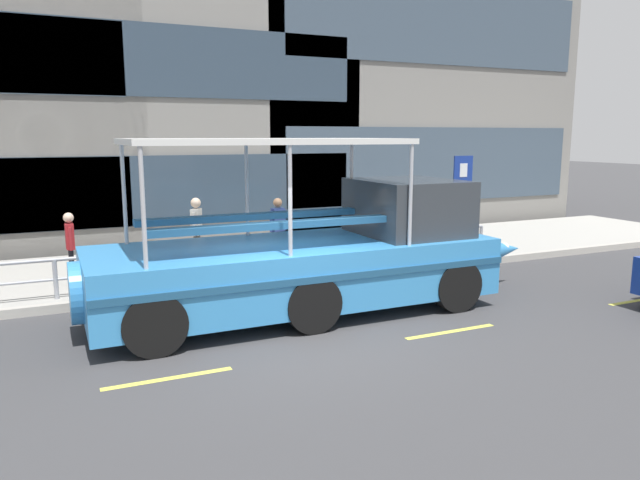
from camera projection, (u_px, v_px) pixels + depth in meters
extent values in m
plane|color=#3D3D3F|center=(301.00, 334.00, 10.11)|extent=(120.00, 120.00, 0.00)
cube|color=#A8A59E|center=(215.00, 265.00, 15.10)|extent=(32.00, 4.80, 0.18)
cube|color=#B2ADA3|center=(245.00, 287.00, 12.87)|extent=(32.00, 0.18, 0.18)
cube|color=#DBD64C|center=(169.00, 378.00, 8.26)|extent=(1.80, 0.12, 0.01)
cube|color=#DBD64C|center=(451.00, 332.00, 10.23)|extent=(1.80, 0.12, 0.01)
cube|color=#2D3D4C|center=(172.00, 190.00, 17.09)|extent=(11.25, 0.06, 1.97)
cube|color=#2D3D4C|center=(166.00, 61.00, 16.46)|extent=(11.25, 0.06, 1.97)
cube|color=#3D4C5B|center=(439.00, 165.00, 20.82)|extent=(11.53, 0.06, 2.57)
cube|color=#3D4C5B|center=(444.00, 25.00, 20.01)|extent=(11.53, 0.06, 2.57)
cylinder|color=#9EA0A8|center=(258.00, 244.00, 13.21)|extent=(12.48, 0.07, 0.07)
cylinder|color=#9EA0A8|center=(259.00, 261.00, 13.27)|extent=(12.48, 0.06, 0.06)
cylinder|color=#9EA0A8|center=(56.00, 279.00, 11.56)|extent=(0.09, 0.09, 0.78)
cylinder|color=#9EA0A8|center=(164.00, 270.00, 12.42)|extent=(0.09, 0.09, 0.78)
cylinder|color=#9EA0A8|center=(259.00, 261.00, 13.27)|extent=(0.09, 0.09, 0.78)
cylinder|color=#9EA0A8|center=(342.00, 253.00, 14.13)|extent=(0.09, 0.09, 0.78)
cylinder|color=#9EA0A8|center=(415.00, 247.00, 14.99)|extent=(0.09, 0.09, 0.78)
cylinder|color=#9EA0A8|center=(481.00, 241.00, 15.84)|extent=(0.09, 0.09, 0.78)
cylinder|color=#4C4F54|center=(460.00, 205.00, 16.05)|extent=(0.08, 0.08, 2.59)
cube|color=navy|center=(463.00, 170.00, 15.84)|extent=(0.60, 0.04, 0.76)
cube|color=white|center=(464.00, 170.00, 15.82)|extent=(0.24, 0.01, 0.36)
cube|color=#388CD1|center=(296.00, 271.00, 11.21)|extent=(7.54, 2.60, 1.09)
cone|color=#388CD1|center=(489.00, 251.00, 13.11)|extent=(1.70, 1.03, 1.03)
cylinder|color=#388CD1|center=(82.00, 292.00, 9.65)|extent=(0.38, 1.03, 1.03)
cube|color=navy|center=(326.00, 279.00, 10.00)|extent=(7.54, 0.04, 0.12)
sphere|color=white|center=(504.00, 247.00, 13.27)|extent=(0.22, 0.22, 0.22)
cube|color=#33383D|center=(407.00, 207.00, 12.03)|extent=(1.88, 2.19, 1.10)
cube|color=silver|center=(266.00, 141.00, 10.56)|extent=(4.90, 2.39, 0.10)
cylinder|color=#B2B2B7|center=(351.00, 186.00, 12.71)|extent=(0.07, 0.07, 1.82)
cylinder|color=#B2B2B7|center=(411.00, 196.00, 10.66)|extent=(0.07, 0.07, 1.82)
cylinder|color=#B2B2B7|center=(247.00, 190.00, 11.75)|extent=(0.07, 0.07, 1.82)
cylinder|color=#B2B2B7|center=(290.00, 201.00, 9.70)|extent=(0.07, 0.07, 1.82)
cylinder|color=#B2B2B7|center=(124.00, 195.00, 10.79)|extent=(0.07, 0.07, 1.82)
cylinder|color=#B2B2B7|center=(143.00, 209.00, 8.74)|extent=(0.07, 0.07, 1.82)
cube|color=navy|center=(256.00, 216.00, 11.36)|extent=(4.51, 0.28, 0.12)
cube|color=navy|center=(279.00, 225.00, 10.24)|extent=(4.51, 0.28, 0.12)
cylinder|color=black|center=(391.00, 262.00, 13.50)|extent=(1.00, 0.28, 1.00)
cylinder|color=black|center=(457.00, 286.00, 11.36)|extent=(1.00, 0.28, 1.00)
cylinder|color=black|center=(266.00, 275.00, 12.26)|extent=(1.00, 0.28, 1.00)
cylinder|color=black|center=(313.00, 304.00, 10.11)|extent=(1.00, 0.28, 1.00)
cylinder|color=black|center=(133.00, 288.00, 11.17)|extent=(1.00, 0.28, 1.00)
cylinder|color=black|center=(154.00, 325.00, 9.03)|extent=(1.00, 0.28, 1.00)
cylinder|color=#47423D|center=(376.00, 238.00, 16.18)|extent=(0.10, 0.10, 0.81)
cylinder|color=#47423D|center=(382.00, 238.00, 16.14)|extent=(0.10, 0.10, 0.81)
cube|color=maroon|center=(379.00, 213.00, 16.04)|extent=(0.35, 0.33, 0.58)
cylinder|color=maroon|center=(372.00, 213.00, 16.09)|extent=(0.07, 0.07, 0.52)
cylinder|color=maroon|center=(387.00, 214.00, 16.00)|extent=(0.07, 0.07, 0.52)
sphere|color=beige|center=(379.00, 197.00, 15.97)|extent=(0.22, 0.22, 0.22)
cylinder|color=black|center=(275.00, 248.00, 14.77)|extent=(0.10, 0.10, 0.81)
cylinder|color=black|center=(281.00, 247.00, 14.87)|extent=(0.10, 0.10, 0.81)
cube|color=navy|center=(278.00, 220.00, 14.70)|extent=(0.34, 0.24, 0.58)
cylinder|color=navy|center=(271.00, 221.00, 14.58)|extent=(0.07, 0.07, 0.52)
cylinder|color=navy|center=(285.00, 220.00, 14.82)|extent=(0.07, 0.07, 0.52)
sphere|color=#936B4C|center=(278.00, 203.00, 14.63)|extent=(0.22, 0.22, 0.22)
cylinder|color=#47423D|center=(199.00, 252.00, 14.12)|extent=(0.11, 0.11, 0.86)
cylinder|color=#47423D|center=(196.00, 253.00, 13.95)|extent=(0.11, 0.11, 0.86)
cube|color=#B7B2A8|center=(196.00, 222.00, 13.91)|extent=(0.33, 0.37, 0.61)
cylinder|color=#B7B2A8|center=(199.00, 222.00, 14.12)|extent=(0.07, 0.07, 0.55)
cylinder|color=#B7B2A8|center=(194.00, 224.00, 13.71)|extent=(0.07, 0.07, 0.55)
sphere|color=beige|center=(196.00, 203.00, 13.83)|extent=(0.24, 0.24, 0.24)
cylinder|color=black|center=(72.00, 266.00, 12.79)|extent=(0.10, 0.10, 0.77)
cylinder|color=black|center=(72.00, 267.00, 12.66)|extent=(0.10, 0.10, 0.77)
cube|color=maroon|center=(70.00, 236.00, 12.61)|extent=(0.18, 0.29, 0.55)
cylinder|color=maroon|center=(69.00, 236.00, 12.78)|extent=(0.07, 0.07, 0.49)
cylinder|color=maroon|center=(70.00, 239.00, 12.44)|extent=(0.07, 0.07, 0.49)
sphere|color=beige|center=(68.00, 218.00, 12.54)|extent=(0.21, 0.21, 0.21)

